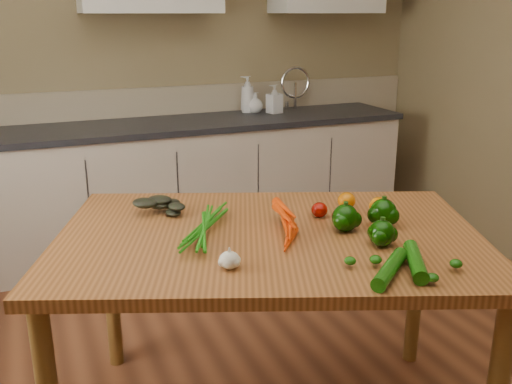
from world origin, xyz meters
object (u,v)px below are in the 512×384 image
Objects in this scene: pepper_c at (382,233)px; zucchini_a at (416,262)px; pepper_a at (345,218)px; tomato_a at (319,210)px; soap_bottle_a at (248,94)px; table at (269,256)px; leafy_greens at (159,200)px; tomato_b at (347,200)px; zucchini_b at (390,269)px; soap_bottle_b at (275,99)px; soap_bottle_c at (255,103)px; tomato_c at (379,206)px; pepper_b at (383,213)px; garlic_bulb at (229,260)px; carrot_bunch at (260,224)px.

zucchini_a is (-0.01, -0.20, -0.02)m from pepper_c.
tomato_a is (-0.02, 0.17, -0.02)m from pepper_a.
tomato_a is at bearing 4.00° from soap_bottle_a.
leafy_greens is (-0.32, 0.38, 0.15)m from table.
table is at bearing -161.65° from tomato_b.
table is 0.52m from zucchini_b.
soap_bottle_c is (-0.12, 0.07, -0.03)m from soap_bottle_b.
zucchini_b is at bearing -120.68° from tomato_c.
table is 19.69× the size of pepper_c.
soap_bottle_c is 0.66× the size of leafy_greens.
tomato_c is at bearing -58.82° from tomato_b.
tomato_a is (-0.50, -2.03, -0.17)m from soap_bottle_a.
zucchini_b is (0.20, -0.47, 0.12)m from table.
pepper_a is 0.37m from zucchini_a.
tomato_b is at bearing 95.99° from pepper_b.
garlic_bulb reaches higher than zucchini_b.
carrot_bunch is 2.79× the size of pepper_b.
pepper_b is 0.20m from pepper_c.
soap_bottle_b is at bearing 76.84° from soap_bottle_a.
pepper_c is at bearing 164.05° from soap_bottle_c.
tomato_b is at bearing -18.27° from leafy_greens.
soap_bottle_c reaches higher than tomato_a.
leafy_greens is 2.22× the size of pepper_a.
soap_bottle_a reaches higher than pepper_c.
zucchini_b is (-0.72, -2.48, -0.15)m from soap_bottle_b.
soap_bottle_b reaches higher than leafy_greens.
pepper_b is (0.43, -0.09, 0.14)m from table.
pepper_c is 0.20m from zucchini_a.
pepper_b reaches higher than tomato_a.
tomato_a is 0.80× the size of tomato_c.
zucchini_b is at bearing -109.08° from tomato_b.
soap_bottle_a is at bearing 76.22° from tomato_a.
zucchini_b is (-0.07, -0.39, -0.03)m from pepper_a.
pepper_a is 0.23m from tomato_c.
pepper_c is at bearing -80.07° from tomato_a.
leafy_greens reaches higher than pepper_c.
carrot_bunch is at bearing 143.37° from pepper_c.
pepper_b is at bearing -84.01° from tomato_b.
pepper_a is at bearing -122.34° from tomato_b.
soap_bottle_b is 0.15m from soap_bottle_c.
leafy_greens is 2.99× the size of tomato_b.
tomato_a is (0.29, 0.08, -0.01)m from carrot_bunch.
tomato_c is (0.05, 0.10, -0.01)m from pepper_b.
leafy_greens is 0.88m from tomato_c.
tomato_c is at bearing 59.32° from zucchini_b.
carrot_bunch is 4.34× the size of garlic_bulb.
leafy_greens is (-1.12, -1.71, -0.09)m from soap_bottle_c.
table is 17.46× the size of pepper_b.
soap_bottle_b is 1.42× the size of soap_bottle_c.
table is at bearing -161.45° from tomato_a.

